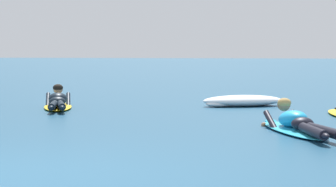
{
  "coord_description": "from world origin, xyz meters",
  "views": [
    {
      "loc": [
        2.84,
        -6.22,
        1.3
      ],
      "look_at": [
        0.89,
        6.18,
        0.42
      ],
      "focal_mm": 71.21,
      "sensor_mm": 36.0,
      "label": 1
    }
  ],
  "objects": [
    {
      "name": "whitewater_mid_left",
      "position": [
        2.2,
        8.43,
        0.12
      ],
      "size": [
        1.93,
        1.28,
        0.25
      ],
      "color": "white",
      "rests_on": "ground"
    },
    {
      "name": "surfer_far",
      "position": [
        -1.64,
        7.25,
        0.14
      ],
      "size": [
        1.16,
        2.46,
        0.55
      ],
      "color": "yellow",
      "rests_on": "ground"
    },
    {
      "name": "ground_plane",
      "position": [
        0.0,
        10.0,
        0.0
      ],
      "size": [
        120.0,
        120.0,
        0.0
      ],
      "primitive_type": "plane",
      "color": "navy"
    },
    {
      "name": "surfer_near",
      "position": [
        3.21,
        3.96,
        0.13
      ],
      "size": [
        1.27,
        2.73,
        0.53
      ],
      "color": "#2DB2D1",
      "rests_on": "ground"
    }
  ]
}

